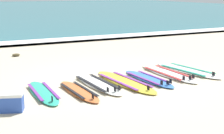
% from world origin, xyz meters
% --- Properties ---
extents(ground_plane, '(80.00, 80.00, 0.00)m').
position_xyz_m(ground_plane, '(0.00, 0.00, 0.00)').
color(ground_plane, beige).
extents(wave_foam_strip, '(80.00, 1.13, 0.11)m').
position_xyz_m(wave_foam_strip, '(0.00, 7.08, 0.06)').
color(wave_foam_strip, white).
rests_on(wave_foam_strip, ground).
extents(surfboard_0, '(0.52, 2.05, 0.18)m').
position_xyz_m(surfboard_0, '(-2.05, -0.54, 0.04)').
color(surfboard_0, '#2DB793').
rests_on(surfboard_0, ground).
extents(surfboard_1, '(0.63, 1.98, 0.18)m').
position_xyz_m(surfboard_1, '(-1.26, -0.80, 0.04)').
color(surfboard_1, orange).
rests_on(surfboard_1, ground).
extents(surfboard_2, '(0.75, 2.33, 0.18)m').
position_xyz_m(surfboard_2, '(-0.61, -0.41, 0.04)').
color(surfboard_2, silver).
rests_on(surfboard_2, ground).
extents(surfboard_3, '(0.92, 2.63, 0.18)m').
position_xyz_m(surfboard_3, '(0.12, -0.54, 0.04)').
color(surfboard_3, yellow).
rests_on(surfboard_3, ground).
extents(surfboard_4, '(0.69, 2.13, 0.18)m').
position_xyz_m(surfboard_4, '(0.84, -0.55, 0.04)').
color(surfboard_4, '#3875CC').
rests_on(surfboard_4, ground).
extents(surfboard_5, '(0.73, 2.46, 0.18)m').
position_xyz_m(surfboard_5, '(1.66, -0.30, 0.04)').
color(surfboard_5, white).
rests_on(surfboard_5, ground).
extents(surfboard_6, '(1.04, 2.52, 0.18)m').
position_xyz_m(surfboard_6, '(2.39, -0.25, 0.04)').
color(surfboard_6, white).
rests_on(surfboard_6, ground).
extents(cooler_box, '(0.54, 0.45, 0.38)m').
position_xyz_m(cooler_box, '(-2.89, -1.37, 0.19)').
color(cooler_box, '#2D51B2').
rests_on(cooler_box, ground).
extents(seaweed_clump_near_shoreline, '(0.28, 0.23, 0.10)m').
position_xyz_m(seaweed_clump_near_shoreline, '(-1.86, 4.37, 0.05)').
color(seaweed_clump_near_shoreline, '#4C4228').
rests_on(seaweed_clump_near_shoreline, ground).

